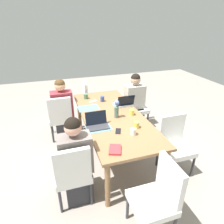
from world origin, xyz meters
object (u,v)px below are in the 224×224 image
laptop_far_left_mid (125,103)px  coffee_mug_near_left (86,96)px  laptop_near_left_far (97,124)px  phone_silver (93,101)px  person_far_left_mid (134,104)px  phone_black (118,131)px  person_near_left_near (63,112)px  coffee_mug_centre_right (133,132)px  dining_table (112,119)px  coffee_mug_centre_left (136,125)px  chair_head_left_right_far (90,98)px  chair_near_left_near (60,116)px  chair_near_left_far (73,172)px  flower_vase (117,108)px  chair_far_left_mid (135,104)px  chair_head_right_right_near (159,195)px  coffee_mug_near_right (132,112)px  person_near_left_far (77,165)px  chair_far_right_mid (174,142)px  book_red_cover (115,150)px  coffee_mug_far_left (102,99)px

laptop_far_left_mid → coffee_mug_near_left: 0.82m
laptop_near_left_far → phone_silver: bearing=170.3°
person_far_left_mid → phone_black: (1.28, -0.82, 0.23)m
person_near_left_near → coffee_mug_centre_right: bearing=29.0°
dining_table → person_near_left_near: person_near_left_near is taller
laptop_far_left_mid → coffee_mug_centre_left: 0.81m
person_near_left_near → chair_head_left_right_far: bearing=133.1°
person_far_left_mid → coffee_mug_centre_left: bearing=-23.0°
chair_near_left_near → phone_black: size_ratio=6.00×
chair_near_left_far → flower_vase: 1.18m
coffee_mug_centre_left → phone_black: size_ratio=0.64×
person_near_left_near → chair_near_left_far: (1.68, -0.04, -0.03)m
chair_far_left_mid → laptop_far_left_mid: 0.77m
chair_head_right_right_near → coffee_mug_near_right: bearing=169.1°
person_near_left_far → laptop_far_left_mid: size_ratio=3.73×
coffee_mug_near_right → phone_black: (0.42, -0.38, -0.04)m
coffee_mug_centre_right → phone_black: (-0.14, -0.17, -0.04)m
person_near_left_far → chair_far_left_mid: bearing=136.5°
flower_vase → person_near_left_near: bearing=-140.2°
dining_table → person_near_left_far: 1.07m
laptop_near_left_far → person_far_left_mid: bearing=134.6°
person_far_left_mid → coffee_mug_centre_left: person_far_left_mid is taller
chair_far_right_mid → book_red_cover: 1.10m
laptop_near_left_far → coffee_mug_near_right: 0.66m
chair_far_left_mid → laptop_far_left_mid: (0.54, -0.46, 0.30)m
laptop_near_left_far → coffee_mug_centre_left: 0.57m
chair_head_right_right_near → coffee_mug_centre_left: 1.03m
laptop_near_left_far → phone_black: size_ratio=2.13×
chair_near_left_far → laptop_far_left_mid: laptop_far_left_mid is taller
coffee_mug_near_right → person_near_left_near: bearing=-131.7°
dining_table → chair_far_left_mid: bearing=135.9°
person_far_left_mid → phone_black: size_ratio=7.97×
chair_far_left_mid → laptop_near_left_far: (1.13, -1.13, 0.30)m
chair_head_left_right_far → phone_black: 2.00m
chair_far_right_mid → book_red_cover: bearing=-76.6°
person_far_left_mid → chair_near_left_far: (1.60, -1.52, -0.03)m
chair_near_left_near → chair_far_left_mid: same height
person_near_left_near → chair_head_left_right_far: person_near_left_near is taller
person_far_left_mid → book_red_cover: person_far_left_mid is taller
chair_near_left_near → chair_head_right_right_near: bearing=20.6°
flower_vase → laptop_far_left_mid: size_ratio=0.94×
person_near_left_near → chair_near_left_far: bearing=-1.4°
chair_head_right_right_near → chair_far_right_mid: same height
coffee_mug_centre_left → chair_head_right_right_near: bearing=-9.7°
person_near_left_near → coffee_mug_centre_right: (1.49, 0.83, 0.27)m
coffee_mug_far_left → phone_black: 1.13m
person_far_left_mid → dining_table: bearing=-44.6°
chair_far_right_mid → phone_black: (-0.16, -0.85, 0.26)m
chair_head_left_right_far → laptop_near_left_far: laptop_near_left_far is taller
chair_head_left_right_far → person_far_left_mid: bearing=48.8°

